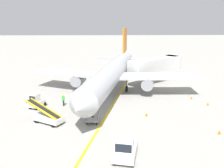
{
  "coord_description": "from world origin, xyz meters",
  "views": [
    {
      "loc": [
        0.44,
        -29.65,
        12.36
      ],
      "look_at": [
        1.36,
        7.65,
        2.5
      ],
      "focal_mm": 40.89,
      "sensor_mm": 36.0,
      "label": 1
    }
  ],
  "objects": [
    {
      "name": "ground_crew_marshaller",
      "position": [
        -5.64,
        5.03,
        0.91
      ],
      "size": [
        0.36,
        0.24,
        1.7
      ],
      "color": "#26262D",
      "rests_on": "ground"
    },
    {
      "name": "safety_cone_wingtip_left",
      "position": [
        13.7,
        7.73,
        0.22
      ],
      "size": [
        0.36,
        0.36,
        0.44
      ],
      "primitive_type": "cone",
      "color": "orange",
      "rests_on": "ground"
    },
    {
      "name": "baggage_tug_near_wing",
      "position": [
        -9.26,
        4.3,
        0.93
      ],
      "size": [
        2.15,
        2.72,
        2.1
      ],
      "color": "silver",
      "rests_on": "ground"
    },
    {
      "name": "safety_cone_tail_area",
      "position": [
        15.13,
        4.74,
        0.22
      ],
      "size": [
        0.36,
        0.36,
        0.44
      ],
      "primitive_type": "cone",
      "color": "orange",
      "rests_on": "ground"
    },
    {
      "name": "safety_cone_wingtip_right",
      "position": [
        12.76,
        -4.53,
        0.22
      ],
      "size": [
        0.36,
        0.36,
        0.44
      ],
      "primitive_type": "cone",
      "color": "orange",
      "rests_on": "ground"
    },
    {
      "name": "baggage_cart_loaded",
      "position": [
        -1.2,
        -0.55,
        0.47
      ],
      "size": [
        1.71,
        3.8,
        0.94
      ],
      "color": "#A5A5A8",
      "rests_on": "ground"
    },
    {
      "name": "safety_cone_nose_left",
      "position": [
        5.64,
        0.85,
        0.22
      ],
      "size": [
        0.36,
        0.36,
        0.44
      ],
      "primitive_type": "cone",
      "color": "orange",
      "rests_on": "ground"
    },
    {
      "name": "ground_plane",
      "position": [
        0.0,
        0.0,
        0.0
      ],
      "size": [
        300.0,
        300.0,
        0.0
      ],
      "primitive_type": "plane",
      "color": "#9E9B93"
    },
    {
      "name": "taxi_line_yellow",
      "position": [
        1.36,
        5.0,
        0.0
      ],
      "size": [
        18.09,
        78.06,
        0.01
      ],
      "primitive_type": "cube",
      "rotation": [
        0.0,
        0.0,
        -0.22
      ],
      "color": "yellow",
      "rests_on": "ground"
    },
    {
      "name": "belt_loader_forward_hold",
      "position": [
        -6.62,
        -1.01,
        0.78
      ],
      "size": [
        4.95,
        3.6,
        2.59
      ],
      "color": "silver",
      "rests_on": "ground"
    },
    {
      "name": "jet_bridge",
      "position": [
        10.73,
        18.35,
        3.54
      ],
      "size": [
        11.46,
        10.03,
        4.85
      ],
      "color": "silver",
      "rests_on": "ground"
    },
    {
      "name": "pushback_tug",
      "position": [
        2.13,
        -9.19,
        0.99
      ],
      "size": [
        2.62,
        3.92,
        2.2
      ],
      "color": "silver",
      "rests_on": "ground"
    },
    {
      "name": "airliner",
      "position": [
        1.48,
        11.18,
        3.42
      ],
      "size": [
        27.96,
        35.03,
        10.1
      ],
      "color": "#B2B5BA",
      "rests_on": "ground"
    },
    {
      "name": "safety_cone_nose_right",
      "position": [
        -10.65,
        7.56,
        0.22
      ],
      "size": [
        0.36,
        0.36,
        0.44
      ],
      "primitive_type": "cone",
      "color": "orange",
      "rests_on": "ground"
    }
  ]
}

